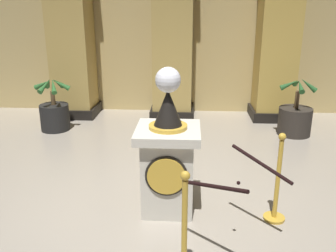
{
  "coord_description": "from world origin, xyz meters",
  "views": [
    {
      "loc": [
        0.36,
        -3.69,
        2.31
      ],
      "look_at": [
        0.13,
        0.16,
        1.03
      ],
      "focal_mm": 39.53,
      "sensor_mm": 36.0,
      "label": 1
    }
  ],
  "objects_px": {
    "pedestal_clock": "(168,157)",
    "potted_palm_left": "(54,113)",
    "potted_palm_right": "(295,119)",
    "stanchion_near": "(184,244)",
    "stanchion_far": "(277,190)"
  },
  "relations": [
    {
      "from": "pedestal_clock",
      "to": "stanchion_far",
      "type": "height_order",
      "value": "pedestal_clock"
    },
    {
      "from": "potted_palm_left",
      "to": "potted_palm_right",
      "type": "xyz_separation_m",
      "value": [
        4.49,
        -0.0,
        -0.03
      ]
    },
    {
      "from": "pedestal_clock",
      "to": "potted_palm_right",
      "type": "relative_size",
      "value": 1.55
    },
    {
      "from": "stanchion_near",
      "to": "stanchion_far",
      "type": "height_order",
      "value": "stanchion_near"
    },
    {
      "from": "potted_palm_left",
      "to": "potted_palm_right",
      "type": "distance_m",
      "value": 4.49
    },
    {
      "from": "stanchion_far",
      "to": "stanchion_near",
      "type": "bearing_deg",
      "value": -134.21
    },
    {
      "from": "stanchion_near",
      "to": "potted_palm_left",
      "type": "xyz_separation_m",
      "value": [
        -2.53,
        3.92,
        -0.04
      ]
    },
    {
      "from": "stanchion_near",
      "to": "potted_palm_left",
      "type": "relative_size",
      "value": 1.01
    },
    {
      "from": "pedestal_clock",
      "to": "stanchion_near",
      "type": "height_order",
      "value": "pedestal_clock"
    },
    {
      "from": "pedestal_clock",
      "to": "potted_palm_left",
      "type": "xyz_separation_m",
      "value": [
        -2.32,
        2.74,
        -0.32
      ]
    },
    {
      "from": "stanchion_far",
      "to": "potted_palm_right",
      "type": "distance_m",
      "value": 3.05
    },
    {
      "from": "stanchion_near",
      "to": "stanchion_far",
      "type": "distance_m",
      "value": 1.43
    },
    {
      "from": "stanchion_near",
      "to": "potted_palm_right",
      "type": "bearing_deg",
      "value": 63.48
    },
    {
      "from": "pedestal_clock",
      "to": "stanchion_near",
      "type": "xyz_separation_m",
      "value": [
        0.21,
        -1.19,
        -0.28
      ]
    },
    {
      "from": "potted_palm_left",
      "to": "potted_palm_right",
      "type": "relative_size",
      "value": 0.96
    }
  ]
}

